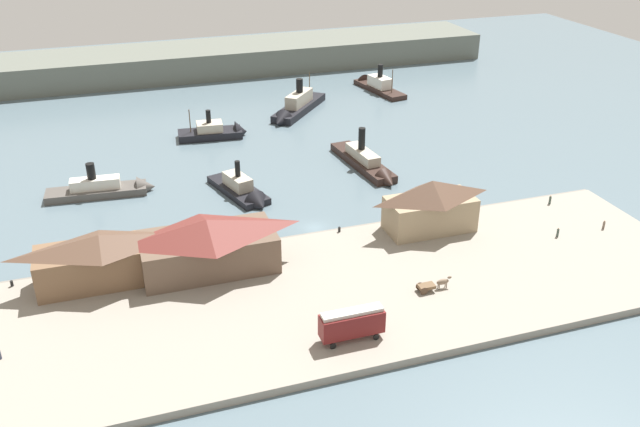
% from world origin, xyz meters
% --- Properties ---
extents(ground_plane, '(320.00, 320.00, 0.00)m').
position_xyz_m(ground_plane, '(0.00, 0.00, 0.00)').
color(ground_plane, slate).
extents(quay_promenade, '(110.00, 36.00, 1.20)m').
position_xyz_m(quay_promenade, '(0.00, -22.00, 0.60)').
color(quay_promenade, gray).
rests_on(quay_promenade, ground).
extents(seawall_edge, '(110.00, 0.80, 1.00)m').
position_xyz_m(seawall_edge, '(0.00, -3.60, 0.50)').
color(seawall_edge, slate).
rests_on(seawall_edge, ground).
extents(ferry_shed_central_terminal, '(19.57, 8.11, 7.93)m').
position_xyz_m(ferry_shed_central_terminal, '(-36.16, -8.42, 5.22)').
color(ferry_shed_central_terminal, brown).
rests_on(ferry_shed_central_terminal, quay_promenade).
extents(ferry_shed_west_terminal, '(21.05, 10.76, 8.52)m').
position_xyz_m(ferry_shed_west_terminal, '(-20.41, -9.69, 5.52)').
color(ferry_shed_west_terminal, brown).
rests_on(ferry_shed_west_terminal, quay_promenade).
extents(ferry_shed_east_terminal, '(15.35, 7.53, 9.21)m').
position_xyz_m(ferry_shed_east_terminal, '(18.04, -8.90, 5.88)').
color(ferry_shed_east_terminal, '#998466').
rests_on(ferry_shed_east_terminal, quay_promenade).
extents(street_tram, '(8.67, 2.62, 4.56)m').
position_xyz_m(street_tram, '(-5.79, -33.75, 3.84)').
color(street_tram, maroon).
rests_on(street_tram, quay_promenade).
extents(horse_cart, '(5.44, 1.63, 1.87)m').
position_xyz_m(horse_cart, '(9.88, -26.46, 2.13)').
color(horse_cart, brown).
rests_on(horse_cart, quay_promenade).
extents(pedestrian_walking_west, '(0.41, 0.41, 1.67)m').
position_xyz_m(pedestrian_walking_west, '(37.66, -18.26, 1.96)').
color(pedestrian_walking_west, '#3D4C42').
rests_on(pedestrian_walking_west, quay_promenade).
extents(pedestrian_near_cart, '(0.40, 0.40, 1.60)m').
position_xyz_m(pedestrian_near_cart, '(47.03, -18.36, 1.93)').
color(pedestrian_near_cart, '#6B5B4C').
rests_on(pedestrian_near_cart, quay_promenade).
extents(pedestrian_at_waters_edge, '(0.43, 0.43, 1.74)m').
position_xyz_m(pedestrian_at_waters_edge, '(44.09, -6.97, 1.99)').
color(pedestrian_at_waters_edge, '#3D4C42').
rests_on(pedestrian_at_waters_edge, quay_promenade).
extents(mooring_post_east, '(0.44, 0.44, 0.90)m').
position_xyz_m(mooring_post_east, '(2.97, -4.84, 1.65)').
color(mooring_post_east, black).
rests_on(mooring_post_east, quay_promenade).
extents(mooring_post_center_west, '(0.44, 0.44, 0.90)m').
position_xyz_m(mooring_post_center_west, '(-49.58, -5.43, 1.65)').
color(mooring_post_center_west, black).
rests_on(mooring_post_center_west, quay_promenade).
extents(ferry_moored_west, '(20.62, 22.89, 10.26)m').
position_xyz_m(ferry_moored_west, '(14.95, 61.69, 1.71)').
color(ferry_moored_west, black).
rests_on(ferry_moored_west, ground).
extents(ferry_departing_north, '(8.66, 22.75, 9.44)m').
position_xyz_m(ferry_departing_north, '(43.26, 76.02, 1.40)').
color(ferry_departing_north, black).
rests_on(ferry_departing_north, ground).
extents(ferry_approaching_east, '(9.96, 18.70, 8.66)m').
position_xyz_m(ferry_approaching_east, '(-9.01, 16.51, 1.12)').
color(ferry_approaching_east, black).
rests_on(ferry_approaching_east, ground).
extents(ferry_moored_east, '(16.67, 7.29, 9.06)m').
position_xyz_m(ferry_moored_east, '(-7.36, 51.24, 1.31)').
color(ferry_moored_east, black).
rests_on(ferry_moored_east, ground).
extents(ferry_mid_harbor, '(6.88, 24.74, 9.72)m').
position_xyz_m(ferry_mid_harbor, '(18.93, 21.36, 1.36)').
color(ferry_mid_harbor, black).
rests_on(ferry_mid_harbor, ground).
extents(ferry_near_quay, '(21.03, 6.57, 8.31)m').
position_xyz_m(ferry_near_quay, '(-33.86, 26.22, 1.27)').
color(ferry_near_quay, '#514C47').
rests_on(ferry_near_quay, ground).
extents(far_headland, '(180.00, 24.00, 8.00)m').
position_xyz_m(far_headland, '(0.00, 110.00, 4.00)').
color(far_headland, '#60665B').
rests_on(far_headland, ground).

